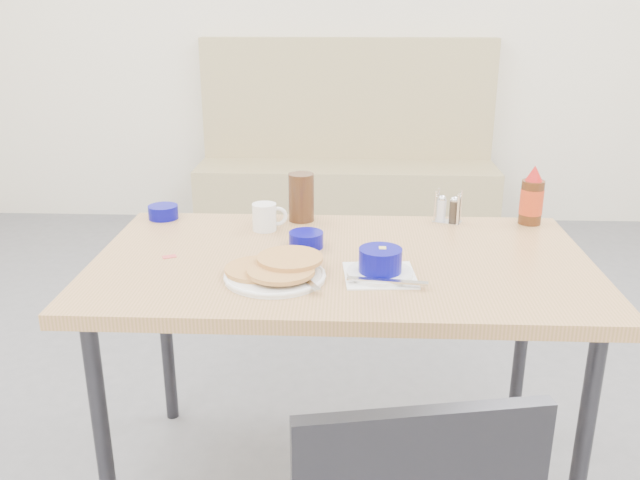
{
  "coord_description": "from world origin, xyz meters",
  "views": [
    {
      "loc": [
        0.02,
        -1.54,
        1.45
      ],
      "look_at": [
        -0.06,
        0.23,
        0.82
      ],
      "focal_mm": 38.0,
      "sensor_mm": 36.0,
      "label": 1
    }
  ],
  "objects_px": {
    "grits_setting": "(380,264)",
    "creamer_bowl": "(163,212)",
    "butter_bowl": "(306,240)",
    "syrup_bottle": "(532,199)",
    "coffee_mug": "(266,217)",
    "amber_tumbler": "(301,197)",
    "condiment_caddy": "(448,211)",
    "booth_bench": "(346,177)",
    "dining_table": "(342,278)",
    "pancake_plate": "(276,271)"
  },
  "relations": [
    {
      "from": "butter_bowl",
      "to": "syrup_bottle",
      "type": "distance_m",
      "value": 0.76
    },
    {
      "from": "booth_bench",
      "to": "grits_setting",
      "type": "xyz_separation_m",
      "value": [
        0.1,
        -2.66,
        0.44
      ]
    },
    {
      "from": "condiment_caddy",
      "to": "syrup_bottle",
      "type": "bearing_deg",
      "value": 21.11
    },
    {
      "from": "booth_bench",
      "to": "creamer_bowl",
      "type": "relative_size",
      "value": 19.29
    },
    {
      "from": "pancake_plate",
      "to": "grits_setting",
      "type": "xyz_separation_m",
      "value": [
        0.27,
        0.02,
        0.01
      ]
    },
    {
      "from": "butter_bowl",
      "to": "booth_bench",
      "type": "bearing_deg",
      "value": 87.49
    },
    {
      "from": "butter_bowl",
      "to": "syrup_bottle",
      "type": "height_order",
      "value": "syrup_bottle"
    },
    {
      "from": "booth_bench",
      "to": "pancake_plate",
      "type": "xyz_separation_m",
      "value": [
        -0.17,
        -2.69,
        0.43
      ]
    },
    {
      "from": "pancake_plate",
      "to": "dining_table",
      "type": "bearing_deg",
      "value": 41.41
    },
    {
      "from": "syrup_bottle",
      "to": "grits_setting",
      "type": "bearing_deg",
      "value": -137.13
    },
    {
      "from": "dining_table",
      "to": "amber_tumbler",
      "type": "relative_size",
      "value": 8.86
    },
    {
      "from": "coffee_mug",
      "to": "grits_setting",
      "type": "xyz_separation_m",
      "value": [
        0.35,
        -0.36,
        -0.01
      ]
    },
    {
      "from": "amber_tumbler",
      "to": "condiment_caddy",
      "type": "bearing_deg",
      "value": 0.0
    },
    {
      "from": "creamer_bowl",
      "to": "butter_bowl",
      "type": "height_order",
      "value": "butter_bowl"
    },
    {
      "from": "amber_tumbler",
      "to": "coffee_mug",
      "type": "bearing_deg",
      "value": -135.51
    },
    {
      "from": "amber_tumbler",
      "to": "condiment_caddy",
      "type": "relative_size",
      "value": 1.48
    },
    {
      "from": "creamer_bowl",
      "to": "grits_setting",
      "type": "bearing_deg",
      "value": -33.72
    },
    {
      "from": "dining_table",
      "to": "syrup_bottle",
      "type": "xyz_separation_m",
      "value": [
        0.61,
        0.34,
        0.15
      ]
    },
    {
      "from": "creamer_bowl",
      "to": "butter_bowl",
      "type": "xyz_separation_m",
      "value": [
        0.49,
        -0.25,
        0.0
      ]
    },
    {
      "from": "coffee_mug",
      "to": "condiment_caddy",
      "type": "distance_m",
      "value": 0.59
    },
    {
      "from": "coffee_mug",
      "to": "creamer_bowl",
      "type": "distance_m",
      "value": 0.37
    },
    {
      "from": "coffee_mug",
      "to": "grits_setting",
      "type": "bearing_deg",
      "value": -46.47
    },
    {
      "from": "booth_bench",
      "to": "creamer_bowl",
      "type": "xyz_separation_m",
      "value": [
        -0.6,
        -2.19,
        0.43
      ]
    },
    {
      "from": "dining_table",
      "to": "butter_bowl",
      "type": "bearing_deg",
      "value": 141.46
    },
    {
      "from": "dining_table",
      "to": "amber_tumbler",
      "type": "bearing_deg",
      "value": 112.21
    },
    {
      "from": "syrup_bottle",
      "to": "butter_bowl",
      "type": "bearing_deg",
      "value": -160.38
    },
    {
      "from": "grits_setting",
      "to": "pancake_plate",
      "type": "bearing_deg",
      "value": -175.25
    },
    {
      "from": "butter_bowl",
      "to": "amber_tumbler",
      "type": "height_order",
      "value": "amber_tumbler"
    },
    {
      "from": "grits_setting",
      "to": "creamer_bowl",
      "type": "distance_m",
      "value": 0.84
    },
    {
      "from": "dining_table",
      "to": "butter_bowl",
      "type": "xyz_separation_m",
      "value": [
        -0.11,
        0.09,
        0.08
      ]
    },
    {
      "from": "dining_table",
      "to": "coffee_mug",
      "type": "xyz_separation_m",
      "value": [
        -0.24,
        0.24,
        0.11
      ]
    },
    {
      "from": "dining_table",
      "to": "coffee_mug",
      "type": "distance_m",
      "value": 0.36
    },
    {
      "from": "booth_bench",
      "to": "butter_bowl",
      "type": "distance_m",
      "value": 2.49
    },
    {
      "from": "butter_bowl",
      "to": "syrup_bottle",
      "type": "xyz_separation_m",
      "value": [
        0.71,
        0.25,
        0.06
      ]
    },
    {
      "from": "pancake_plate",
      "to": "coffee_mug",
      "type": "relative_size",
      "value": 2.4
    },
    {
      "from": "pancake_plate",
      "to": "condiment_caddy",
      "type": "xyz_separation_m",
      "value": [
        0.51,
        0.49,
        0.02
      ]
    },
    {
      "from": "booth_bench",
      "to": "pancake_plate",
      "type": "bearing_deg",
      "value": -93.66
    },
    {
      "from": "coffee_mug",
      "to": "amber_tumbler",
      "type": "bearing_deg",
      "value": 44.49
    },
    {
      "from": "booth_bench",
      "to": "dining_table",
      "type": "height_order",
      "value": "booth_bench"
    },
    {
      "from": "creamer_bowl",
      "to": "condiment_caddy",
      "type": "relative_size",
      "value": 0.92
    },
    {
      "from": "grits_setting",
      "to": "condiment_caddy",
      "type": "xyz_separation_m",
      "value": [
        0.24,
        0.47,
        0.0
      ]
    },
    {
      "from": "pancake_plate",
      "to": "butter_bowl",
      "type": "height_order",
      "value": "pancake_plate"
    },
    {
      "from": "booth_bench",
      "to": "coffee_mug",
      "type": "height_order",
      "value": "booth_bench"
    },
    {
      "from": "coffee_mug",
      "to": "condiment_caddy",
      "type": "xyz_separation_m",
      "value": [
        0.58,
        0.1,
        -0.01
      ]
    },
    {
      "from": "syrup_bottle",
      "to": "booth_bench",
      "type": "bearing_deg",
      "value": 105.47
    },
    {
      "from": "pancake_plate",
      "to": "syrup_bottle",
      "type": "bearing_deg",
      "value": 32.25
    },
    {
      "from": "grits_setting",
      "to": "amber_tumbler",
      "type": "bearing_deg",
      "value": 117.19
    },
    {
      "from": "booth_bench",
      "to": "creamer_bowl",
      "type": "distance_m",
      "value": 2.32
    },
    {
      "from": "pancake_plate",
      "to": "condiment_caddy",
      "type": "relative_size",
      "value": 2.51
    },
    {
      "from": "grits_setting",
      "to": "coffee_mug",
      "type": "bearing_deg",
      "value": 133.53
    }
  ]
}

